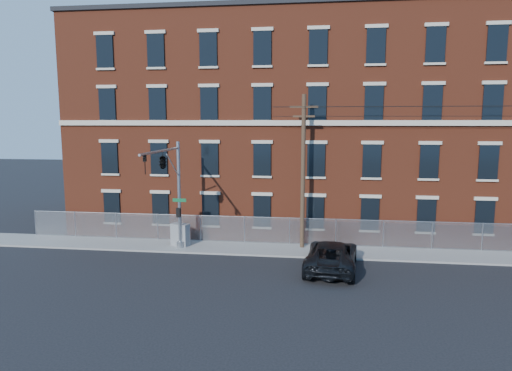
{
  "coord_description": "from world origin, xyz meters",
  "views": [
    {
      "loc": [
        2.75,
        -23.63,
        8.39
      ],
      "look_at": [
        -0.87,
        4.0,
        4.43
      ],
      "focal_mm": 31.62,
      "sensor_mm": 36.0,
      "label": 1
    }
  ],
  "objects_px": {
    "pickup_truck": "(332,255)",
    "utility_cabinet": "(180,235)",
    "traffic_signal_mast": "(167,172)",
    "utility_pole_near": "(303,169)"
  },
  "relations": [
    {
      "from": "pickup_truck",
      "to": "utility_cabinet",
      "type": "height_order",
      "value": "pickup_truck"
    },
    {
      "from": "traffic_signal_mast",
      "to": "pickup_truck",
      "type": "height_order",
      "value": "traffic_signal_mast"
    },
    {
      "from": "utility_cabinet",
      "to": "utility_pole_near",
      "type": "bearing_deg",
      "value": 22.13
    },
    {
      "from": "utility_pole_near",
      "to": "pickup_truck",
      "type": "height_order",
      "value": "utility_pole_near"
    },
    {
      "from": "utility_pole_near",
      "to": "utility_cabinet",
      "type": "bearing_deg",
      "value": -175.23
    },
    {
      "from": "utility_pole_near",
      "to": "utility_cabinet",
      "type": "height_order",
      "value": "utility_pole_near"
    },
    {
      "from": "utility_pole_near",
      "to": "pickup_truck",
      "type": "bearing_deg",
      "value": -65.89
    },
    {
      "from": "pickup_truck",
      "to": "utility_pole_near",
      "type": "bearing_deg",
      "value": -60.11
    },
    {
      "from": "utility_cabinet",
      "to": "traffic_signal_mast",
      "type": "bearing_deg",
      "value": -70.1
    },
    {
      "from": "traffic_signal_mast",
      "to": "utility_cabinet",
      "type": "xyz_separation_m",
      "value": [
        -0.12,
        2.74,
        -4.52
      ]
    }
  ]
}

